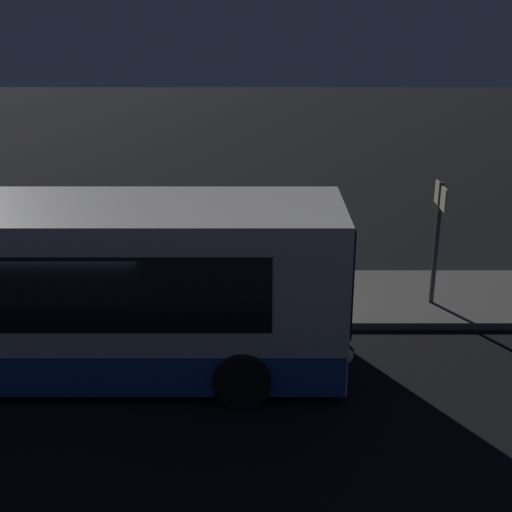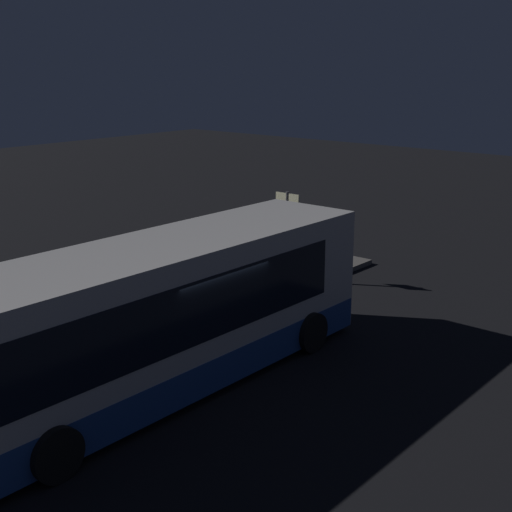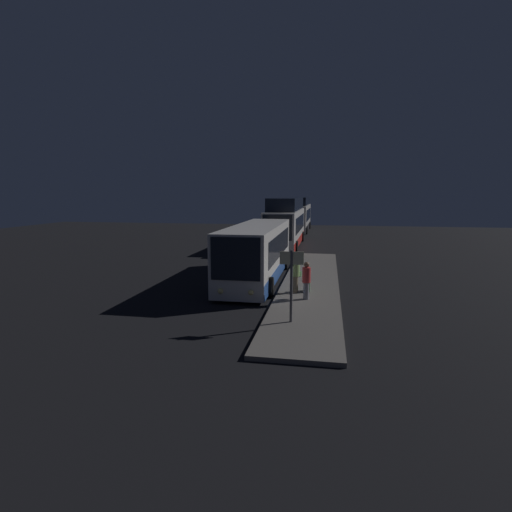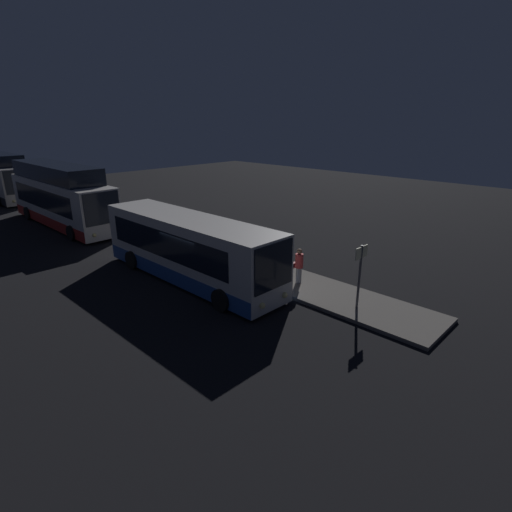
% 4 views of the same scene
% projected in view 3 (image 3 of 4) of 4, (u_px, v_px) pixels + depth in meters
% --- Properties ---
extents(ground, '(80.00, 80.00, 0.00)m').
position_uv_depth(ground, '(254.00, 282.00, 21.32)').
color(ground, black).
extents(platform, '(20.00, 2.84, 0.16)m').
position_uv_depth(platform, '(311.00, 283.00, 20.77)').
color(platform, '#605B56').
rests_on(platform, ground).
extents(bus_lead, '(10.70, 2.70, 3.02)m').
position_uv_depth(bus_lead, '(258.00, 253.00, 21.85)').
color(bus_lead, silver).
rests_on(bus_lead, ground).
extents(bus_second, '(12.32, 2.84, 4.32)m').
position_uv_depth(bus_second, '(286.00, 225.00, 36.10)').
color(bus_second, silver).
rests_on(bus_second, ground).
extents(bus_third, '(12.00, 2.86, 4.24)m').
position_uv_depth(bus_third, '(298.00, 216.00, 50.60)').
color(bus_third, '#B2ADA8').
rests_on(bus_third, ground).
extents(passenger_boarding, '(0.68, 0.56, 1.72)m').
position_uv_depth(passenger_boarding, '(295.00, 273.00, 18.36)').
color(passenger_boarding, '#6B604C').
rests_on(passenger_boarding, platform).
extents(passenger_waiting, '(0.56, 0.39, 1.64)m').
position_uv_depth(passenger_waiting, '(306.00, 279.00, 17.24)').
color(passenger_waiting, gray).
rests_on(passenger_waiting, platform).
extents(suitcase, '(0.43, 0.27, 0.93)m').
position_uv_depth(suitcase, '(307.00, 284.00, 18.69)').
color(suitcase, '#598C59').
rests_on(suitcase, platform).
extents(sign_post, '(0.10, 0.84, 2.59)m').
position_uv_depth(sign_post, '(291.00, 276.00, 14.03)').
color(sign_post, '#4C4C51').
rests_on(sign_post, platform).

